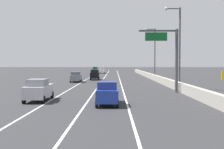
# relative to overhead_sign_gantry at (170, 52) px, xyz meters

# --- Properties ---
(ground_plane) EXTENTS (320.00, 320.00, 0.00)m
(ground_plane) POSITION_rel_overhead_sign_gantry_xyz_m (-7.09, 34.14, -4.73)
(ground_plane) COLOR #2D2D30
(lane_stripe_left) EXTENTS (0.16, 130.00, 0.00)m
(lane_stripe_left) POSITION_rel_overhead_sign_gantry_xyz_m (-12.59, 25.14, -4.73)
(lane_stripe_left) COLOR silver
(lane_stripe_left) RESTS_ON ground_plane
(lane_stripe_center) EXTENTS (0.16, 130.00, 0.00)m
(lane_stripe_center) POSITION_rel_overhead_sign_gantry_xyz_m (-9.09, 25.14, -4.73)
(lane_stripe_center) COLOR silver
(lane_stripe_center) RESTS_ON ground_plane
(lane_stripe_right) EXTENTS (0.16, 130.00, 0.00)m
(lane_stripe_right) POSITION_rel_overhead_sign_gantry_xyz_m (-5.59, 25.14, -4.73)
(lane_stripe_right) COLOR silver
(lane_stripe_right) RESTS_ON ground_plane
(jersey_barrier_right) EXTENTS (0.60, 120.00, 1.10)m
(jersey_barrier_right) POSITION_rel_overhead_sign_gantry_xyz_m (1.34, 10.14, -4.18)
(jersey_barrier_right) COLOR #9E998E
(jersey_barrier_right) RESTS_ON ground_plane
(overhead_sign_gantry) EXTENTS (4.68, 0.36, 7.50)m
(overhead_sign_gantry) POSITION_rel_overhead_sign_gantry_xyz_m (0.00, 0.00, 0.00)
(overhead_sign_gantry) COLOR #47474C
(overhead_sign_gantry) RESTS_ON ground_plane
(lamp_post_right_second) EXTENTS (2.14, 0.44, 10.79)m
(lamp_post_right_second) POSITION_rel_overhead_sign_gantry_xyz_m (1.66, 3.39, 1.43)
(lamp_post_right_second) COLOR #4C4C51
(lamp_post_right_second) RESTS_ON ground_plane
(lamp_post_right_third) EXTENTS (2.14, 0.44, 10.79)m
(lamp_post_right_third) POSITION_rel_overhead_sign_gantry_xyz_m (1.60, 24.94, 1.43)
(lamp_post_right_third) COLOR #4C4C51
(lamp_post_right_third) RESTS_ON ground_plane
(car_gray_0) EXTENTS (1.93, 4.54, 1.88)m
(car_gray_0) POSITION_rel_overhead_sign_gantry_xyz_m (-13.70, 16.68, -3.79)
(car_gray_0) COLOR slate
(car_gray_0) RESTS_ON ground_plane
(car_white_1) EXTENTS (1.83, 4.26, 2.10)m
(car_white_1) POSITION_rel_overhead_sign_gantry_xyz_m (-10.84, 57.68, -3.68)
(car_white_1) COLOR white
(car_white_1) RESTS_ON ground_plane
(car_black_2) EXTENTS (1.99, 4.21, 2.11)m
(car_black_2) POSITION_rel_overhead_sign_gantry_xyz_m (-10.72, 22.93, -3.68)
(car_black_2) COLOR black
(car_black_2) RESTS_ON ground_plane
(car_green_3) EXTENTS (1.92, 4.18, 2.14)m
(car_green_3) POSITION_rel_overhead_sign_gantry_xyz_m (-13.42, 61.12, -3.67)
(car_green_3) COLOR #196033
(car_green_3) RESTS_ON ground_plane
(car_blue_4) EXTENTS (1.93, 4.42, 1.96)m
(car_blue_4) POSITION_rel_overhead_sign_gantry_xyz_m (-7.29, -9.83, -3.75)
(car_blue_4) COLOR #1E389E
(car_blue_4) RESTS_ON ground_plane
(car_silver_5) EXTENTS (2.01, 4.56, 2.02)m
(car_silver_5) POSITION_rel_overhead_sign_gantry_xyz_m (-13.62, -7.65, -3.72)
(car_silver_5) COLOR #B7B7BC
(car_silver_5) RESTS_ON ground_plane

